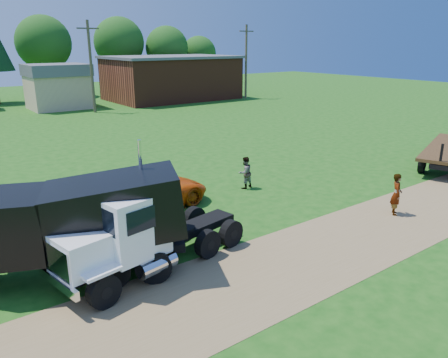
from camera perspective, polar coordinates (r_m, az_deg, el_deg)
ground at (r=15.20m, az=10.55°, el=-10.01°), size 140.00×140.00×0.00m
dirt_track at (r=15.20m, az=10.55°, el=-9.99°), size 120.00×4.20×0.01m
white_semi_tractor at (r=13.63m, az=-12.33°, el=-6.99°), size 6.89×3.32×4.07m
black_dump_truck at (r=13.88m, az=-19.49°, el=-5.42°), size 7.49×4.79×3.23m
orange_pickup at (r=19.10m, az=-9.92°, el=-1.67°), size 5.73×3.16×1.52m
spectator_a at (r=19.51m, az=21.60°, el=-1.86°), size 0.77×0.75×1.78m
spectator_b at (r=21.47m, az=2.76°, el=0.83°), size 0.82×0.66×1.59m
brick_building at (r=56.65m, az=-6.89°, el=13.02°), size 15.40×10.40×5.30m
tan_shed at (r=51.19m, az=-20.85°, el=11.30°), size 6.20×5.40×4.70m
utility_poles at (r=46.91m, az=-16.97°, el=14.03°), size 42.20×0.28×9.00m
tree_row at (r=61.08m, az=-22.85°, el=15.70°), size 57.93×12.55×10.79m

